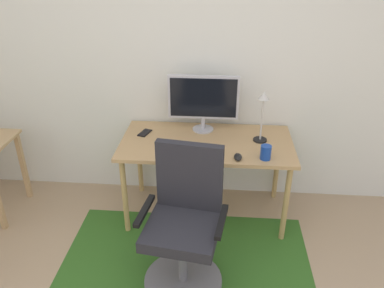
% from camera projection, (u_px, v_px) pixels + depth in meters
% --- Properties ---
extents(wall_back, '(6.00, 0.10, 2.60)m').
position_uv_depth(wall_back, '(209.00, 57.00, 3.25)').
color(wall_back, silver).
rests_on(wall_back, ground).
extents(area_rug, '(1.87, 1.37, 0.01)m').
position_uv_depth(area_rug, '(185.00, 273.00, 2.84)').
color(area_rug, '#2F5F1F').
rests_on(area_rug, ground).
extents(desk, '(1.40, 0.71, 0.72)m').
position_uv_depth(desk, '(207.00, 149.00, 3.18)').
color(desk, tan).
rests_on(desk, ground).
extents(monitor, '(0.59, 0.18, 0.48)m').
position_uv_depth(monitor, '(203.00, 99.00, 3.21)').
color(monitor, '#B2B2B7').
rests_on(monitor, desk).
extents(keyboard, '(0.43, 0.13, 0.02)m').
position_uv_depth(keyboard, '(196.00, 154.00, 2.93)').
color(keyboard, white).
rests_on(keyboard, desk).
extents(computer_mouse, '(0.06, 0.10, 0.03)m').
position_uv_depth(computer_mouse, '(238.00, 157.00, 2.88)').
color(computer_mouse, black).
rests_on(computer_mouse, desk).
extents(coffee_cup, '(0.08, 0.08, 0.11)m').
position_uv_depth(coffee_cup, '(266.00, 152.00, 2.86)').
color(coffee_cup, '#173D96').
rests_on(coffee_cup, desk).
extents(cell_phone, '(0.11, 0.15, 0.01)m').
position_uv_depth(cell_phone, '(145.00, 133.00, 3.27)').
color(cell_phone, black).
rests_on(cell_phone, desk).
extents(desk_lamp, '(0.11, 0.11, 0.42)m').
position_uv_depth(desk_lamp, '(263.00, 110.00, 3.03)').
color(desk_lamp, black).
rests_on(desk_lamp, desk).
extents(office_chair, '(0.59, 0.55, 1.02)m').
position_uv_depth(office_chair, '(185.00, 233.00, 2.60)').
color(office_chair, slate).
rests_on(office_chair, ground).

